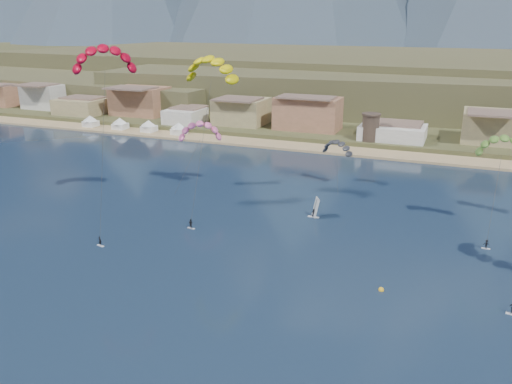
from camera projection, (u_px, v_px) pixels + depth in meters
ground at (156, 350)px, 61.35m from camera, size 2400.00×2400.00×0.00m
beach at (348, 151)px, 154.57m from camera, size 2200.00×12.00×0.90m
land at (439, 58)px, 554.24m from camera, size 2200.00×900.00×4.00m
foothills at (448, 81)px, 255.16m from camera, size 940.00×210.00×18.00m
town at (246, 109)px, 180.37m from camera, size 400.00×24.00×12.00m
watchtower at (371, 127)px, 157.90m from camera, size 5.82×5.82×8.60m
beach_tents at (133, 122)px, 180.49m from camera, size 43.40×6.40×5.00m
kitesurfer_red at (103, 54)px, 95.26m from camera, size 14.27×20.81×35.68m
kitesurfer_yellow at (211, 66)px, 102.12m from camera, size 12.79×18.62×32.97m
kitesurfer_green at (503, 144)px, 90.31m from camera, size 9.26×10.58×19.39m
distant_kite_pink at (200, 128)px, 117.29m from camera, size 10.96×8.48×17.66m
distant_kite_dark at (337, 145)px, 119.85m from camera, size 8.47×6.71×13.22m
windsurfer at (314, 211)px, 102.40m from camera, size 2.32×2.53×4.07m
buoy at (381, 290)px, 74.79m from camera, size 0.80×0.80×0.80m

